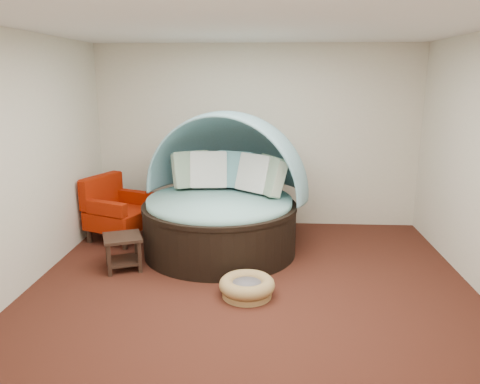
# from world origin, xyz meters

# --- Properties ---
(floor) EXTENTS (5.00, 5.00, 0.00)m
(floor) POSITION_xyz_m (0.00, 0.00, 0.00)
(floor) COLOR #411B12
(floor) RESTS_ON ground
(wall_back) EXTENTS (5.00, 0.00, 5.00)m
(wall_back) POSITION_xyz_m (0.00, 2.50, 1.40)
(wall_back) COLOR beige
(wall_back) RESTS_ON floor
(wall_front) EXTENTS (5.00, 0.00, 5.00)m
(wall_front) POSITION_xyz_m (0.00, -2.50, 1.40)
(wall_front) COLOR beige
(wall_front) RESTS_ON floor
(wall_left) EXTENTS (0.00, 5.00, 5.00)m
(wall_left) POSITION_xyz_m (-2.50, 0.00, 1.40)
(wall_left) COLOR beige
(wall_left) RESTS_ON floor
(ceiling) EXTENTS (5.00, 5.00, 0.00)m
(ceiling) POSITION_xyz_m (0.00, 0.00, 2.80)
(ceiling) COLOR white
(ceiling) RESTS_ON wall_back
(canopy_daybed) EXTENTS (2.61, 2.56, 1.88)m
(canopy_daybed) POSITION_xyz_m (-0.42, 1.29, 0.87)
(canopy_daybed) COLOR black
(canopy_daybed) RESTS_ON floor
(pet_basket) EXTENTS (0.76, 0.76, 0.21)m
(pet_basket) POSITION_xyz_m (-0.03, -0.13, 0.11)
(pet_basket) COLOR #9C7E46
(pet_basket) RESTS_ON floor
(red_armchair) EXTENTS (1.03, 1.03, 0.93)m
(red_armchair) POSITION_xyz_m (-2.00, 1.61, 0.43)
(red_armchair) COLOR black
(red_armchair) RESTS_ON floor
(side_table) EXTENTS (0.58, 0.58, 0.43)m
(side_table) POSITION_xyz_m (-1.58, 0.51, 0.28)
(side_table) COLOR black
(side_table) RESTS_ON floor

